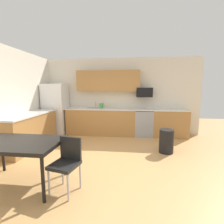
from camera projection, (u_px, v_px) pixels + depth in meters
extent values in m
plane|color=tan|center=(107.00, 164.00, 3.57)|extent=(12.00, 12.00, 0.00)
cube|color=silver|center=(117.00, 96.00, 5.98)|extent=(5.80, 0.10, 2.70)
cube|color=#AD7A42|center=(101.00, 122.00, 5.83)|extent=(2.40, 0.60, 0.90)
cube|color=#AD7A42|center=(170.00, 123.00, 5.55)|extent=(1.15, 0.60, 0.90)
cube|color=#AD7A42|center=(29.00, 131.00, 4.55)|extent=(0.60, 2.00, 0.90)
cube|color=silver|center=(116.00, 109.00, 5.70)|extent=(4.80, 0.64, 0.04)
cube|color=silver|center=(28.00, 115.00, 4.48)|extent=(0.64, 2.00, 0.04)
cube|color=#AD7A42|center=(108.00, 81.00, 5.72)|extent=(2.20, 0.34, 0.70)
cube|color=white|center=(56.00, 109.00, 5.87)|extent=(0.76, 0.70, 1.79)
cube|color=#999BA0|center=(144.00, 123.00, 5.66)|extent=(0.60, 0.60, 0.88)
cube|color=black|center=(144.00, 110.00, 5.59)|extent=(0.60, 0.60, 0.03)
cube|color=black|center=(144.00, 92.00, 5.60)|extent=(0.54, 0.36, 0.32)
cube|color=#A5A8AD|center=(95.00, 110.00, 5.79)|extent=(0.48, 0.40, 0.14)
cylinder|color=#B2B5BA|center=(96.00, 105.00, 5.94)|extent=(0.02, 0.02, 0.24)
cube|color=black|center=(18.00, 143.00, 2.71)|extent=(1.40, 0.90, 0.06)
cylinder|color=black|center=(43.00, 180.00, 2.30)|extent=(0.05, 0.05, 0.70)
cylinder|color=black|center=(3.00, 154.00, 3.22)|extent=(0.05, 0.05, 0.70)
cylinder|color=black|center=(65.00, 157.00, 3.07)|extent=(0.05, 0.05, 0.70)
cube|color=black|center=(65.00, 165.00, 2.53)|extent=(0.48, 0.48, 0.05)
cube|color=black|center=(71.00, 149.00, 2.67)|extent=(0.38, 0.12, 0.40)
cylinder|color=#B2B2B7|center=(49.00, 183.00, 2.46)|extent=(0.03, 0.03, 0.42)
cylinder|color=#B2B2B7|center=(68.00, 187.00, 2.35)|extent=(0.03, 0.03, 0.42)
cylinder|color=#B2B2B7|center=(63.00, 172.00, 2.78)|extent=(0.03, 0.03, 0.42)
cylinder|color=#B2B2B7|center=(80.00, 176.00, 2.67)|extent=(0.03, 0.03, 0.42)
cylinder|color=black|center=(166.00, 141.00, 4.16)|extent=(0.36, 0.36, 0.60)
cylinder|color=#4CA54C|center=(101.00, 106.00, 5.79)|extent=(0.14, 0.14, 0.20)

